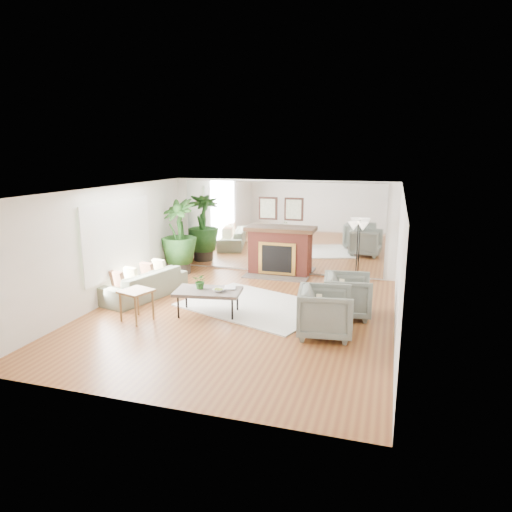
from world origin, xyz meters
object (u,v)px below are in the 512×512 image
(armchair_back, at_px, (348,295))
(armchair_front, at_px, (325,312))
(coffee_table, at_px, (208,292))
(fireplace, at_px, (279,251))
(floor_lamp, at_px, (358,231))
(potted_ficus, at_px, (179,234))
(sofa, at_px, (144,284))
(side_table, at_px, (136,295))

(armchair_back, xyz_separation_m, armchair_front, (-0.27, -1.13, 0.01))
(armchair_back, relative_size, armchair_front, 0.97)
(coffee_table, relative_size, armchair_back, 1.50)
(armchair_back, bearing_deg, fireplace, 30.97)
(armchair_front, bearing_deg, coffee_table, 73.39)
(armchair_front, bearing_deg, armchair_back, -21.20)
(armchair_front, bearing_deg, floor_lamp, -11.27)
(potted_ficus, relative_size, floor_lamp, 1.31)
(sofa, distance_m, armchair_back, 4.53)
(sofa, bearing_deg, coffee_table, 84.41)
(potted_ficus, bearing_deg, fireplace, 13.43)
(fireplace, distance_m, coffee_table, 3.47)
(armchair_front, relative_size, floor_lamp, 0.63)
(fireplace, bearing_deg, armchair_back, -52.03)
(coffee_table, height_order, armchair_back, armchair_back)
(coffee_table, xyz_separation_m, side_table, (-1.21, -0.69, 0.04))
(sofa, distance_m, floor_lamp, 5.27)
(sofa, relative_size, armchair_back, 2.25)
(side_table, bearing_deg, fireplace, 66.34)
(side_table, bearing_deg, sofa, 115.29)
(coffee_table, xyz_separation_m, armchair_front, (2.40, -0.38, -0.04))
(coffee_table, distance_m, side_table, 1.39)
(armchair_front, xyz_separation_m, floor_lamp, (0.24, 3.64, 0.87))
(armchair_back, bearing_deg, potted_ficus, 59.41)
(sofa, bearing_deg, potted_ficus, -161.46)
(fireplace, relative_size, sofa, 0.98)
(coffee_table, height_order, sofa, sofa)
(coffee_table, height_order, potted_ficus, potted_ficus)
(coffee_table, distance_m, armchair_back, 2.78)
(armchair_back, bearing_deg, side_table, 103.42)
(fireplace, height_order, floor_lamp, fireplace)
(fireplace, height_order, potted_ficus, fireplace)
(fireplace, xyz_separation_m, floor_lamp, (2.04, -0.16, 0.65))
(coffee_table, bearing_deg, side_table, -150.09)
(armchair_back, height_order, potted_ficus, potted_ficus)
(armchair_front, bearing_deg, potted_ficus, 46.63)
(sofa, xyz_separation_m, armchair_back, (4.52, 0.08, 0.12))
(side_table, bearing_deg, armchair_front, 4.95)
(armchair_back, distance_m, floor_lamp, 2.66)
(side_table, height_order, potted_ficus, potted_ficus)
(armchair_back, relative_size, side_table, 1.38)
(fireplace, relative_size, coffee_table, 1.47)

